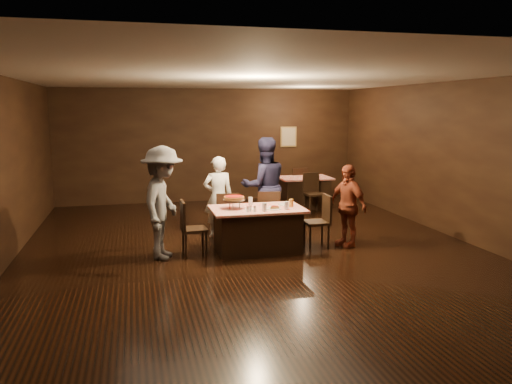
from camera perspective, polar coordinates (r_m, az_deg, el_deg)
room at (r=8.55m, az=-0.33°, el=7.27°), size 10.00×10.04×3.02m
main_table at (r=8.74m, az=0.14°, el=-4.31°), size 1.60×1.00×0.77m
back_table at (r=12.67m, az=5.53°, el=-0.02°), size 1.30×0.90×0.77m
chair_far_left at (r=9.35m, az=-3.35°, el=-2.84°), size 0.45×0.45×0.95m
chair_far_right at (r=9.52m, az=1.39°, el=-2.60°), size 0.49×0.49×0.95m
chair_end_left at (r=8.53m, az=-7.07°, el=-4.11°), size 0.44×0.44×0.95m
chair_end_right at (r=9.04m, az=6.94°, el=-3.33°), size 0.43×0.43×0.95m
chair_back_near at (r=12.01m, az=6.64°, el=-0.13°), size 0.45×0.45×0.95m
chair_back_far at (r=13.21m, az=4.68°, el=0.78°), size 0.46×0.46×0.95m
diner_white_jacket at (r=9.67m, az=-4.34°, el=-0.55°), size 0.58×0.39×1.58m
diner_navy_hoodie at (r=9.82m, az=0.96°, el=0.66°), size 0.97×0.78×1.93m
diner_grey_knit at (r=8.38m, az=-10.61°, el=-1.21°), size 1.04×1.37×1.88m
diner_red_shirt at (r=9.13m, az=10.39°, el=-1.53°), size 0.65×0.95×1.49m
pizza_stand at (r=8.58m, az=-2.53°, el=-0.71°), size 0.38×0.38×0.22m
plate_with_slice at (r=8.54m, az=2.06°, el=-1.82°), size 0.25×0.25×0.06m
plate_empty at (r=8.94m, az=3.34°, el=-1.43°), size 0.25×0.25×0.01m
glass_front_left at (r=8.37m, az=0.97°, el=-1.74°), size 0.08×0.08×0.14m
glass_front_right at (r=8.52m, az=3.49°, el=-1.55°), size 0.08×0.08×0.14m
glass_amber at (r=8.76m, az=4.04°, el=-1.26°), size 0.08×0.08×0.14m
glass_back at (r=8.92m, az=-0.63°, el=-1.04°), size 0.08×0.08×0.14m
condiments at (r=8.33m, az=-0.59°, el=-1.93°), size 0.17×0.10×0.09m
napkin_center at (r=8.73m, az=2.06°, el=-1.72°), size 0.19×0.19×0.01m
napkin_left at (r=8.57m, az=-0.75°, el=-1.93°), size 0.21×0.21×0.01m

